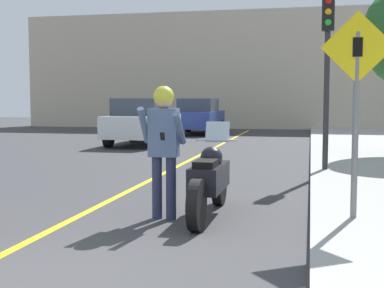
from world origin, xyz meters
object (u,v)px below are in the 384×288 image
at_px(crossing_sign, 356,95).
at_px(traffic_light, 327,49).
at_px(parked_car_white, 143,121).
at_px(parked_car_blue, 199,116).
at_px(motorcycle, 209,180).
at_px(person_biker, 164,137).

bearing_deg(crossing_sign, traffic_light, 92.80).
bearing_deg(parked_car_white, crossing_sign, -60.35).
height_order(crossing_sign, parked_car_blue, crossing_sign).
relative_size(motorcycle, traffic_light, 0.63).
xyz_separation_m(person_biker, parked_car_white, (-3.98, 11.46, -0.29)).
bearing_deg(motorcycle, person_biker, -154.51).
height_order(parked_car_white, parked_car_blue, same).
xyz_separation_m(crossing_sign, traffic_light, (-0.24, 4.83, 1.02)).
relative_size(traffic_light, parked_car_white, 0.89).
relative_size(crossing_sign, parked_car_white, 0.63).
bearing_deg(crossing_sign, person_biker, -179.15).
relative_size(parked_car_white, parked_car_blue, 1.00).
distance_m(crossing_sign, parked_car_blue, 18.68).
bearing_deg(traffic_light, parked_car_white, 133.54).
relative_size(crossing_sign, parked_car_blue, 0.63).
bearing_deg(parked_car_blue, motorcycle, -77.73).
distance_m(motorcycle, person_biker, 0.90).
relative_size(person_biker, traffic_light, 0.49).
distance_m(crossing_sign, parked_car_white, 13.17).
distance_m(traffic_light, parked_car_blue, 14.18).
relative_size(motorcycle, person_biker, 1.29).
height_order(motorcycle, parked_car_blue, parked_car_blue).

